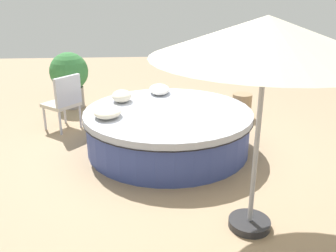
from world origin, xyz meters
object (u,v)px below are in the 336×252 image
(throw_pillow_0, at_px, (159,89))
(planter, at_px, (69,76))
(round_bed, at_px, (168,129))
(patio_chair, at_px, (64,99))
(side_table, at_px, (242,106))
(throw_pillow_2, at_px, (108,112))
(throw_pillow_1, at_px, (122,96))
(patio_umbrella, at_px, (267,39))

(throw_pillow_0, distance_m, planter, 2.24)
(round_bed, distance_m, patio_chair, 1.98)
(round_bed, height_order, side_table, round_bed)
(throw_pillow_2, bearing_deg, throw_pillow_0, 146.10)
(throw_pillow_0, relative_size, side_table, 1.20)
(throw_pillow_2, distance_m, planter, 2.71)
(throw_pillow_0, height_order, patio_chair, patio_chair)
(side_table, bearing_deg, planter, -104.98)
(planter, relative_size, side_table, 2.45)
(throw_pillow_2, bearing_deg, round_bed, 104.52)
(round_bed, bearing_deg, planter, -140.69)
(throw_pillow_1, height_order, patio_umbrella, patio_umbrella)
(patio_chair, bearing_deg, throw_pillow_0, -49.67)
(patio_umbrella, bearing_deg, planter, -149.05)
(round_bed, xyz_separation_m, throw_pillow_1, (-0.50, -0.71, 0.40))
(patio_chair, height_order, patio_umbrella, patio_umbrella)
(throw_pillow_2, distance_m, patio_umbrella, 2.72)
(throw_pillow_0, distance_m, side_table, 1.72)
(patio_umbrella, bearing_deg, side_table, 167.04)
(side_table, bearing_deg, throw_pillow_0, -74.86)
(round_bed, height_order, planter, planter)
(patio_umbrella, bearing_deg, throw_pillow_2, -138.58)
(throw_pillow_2, xyz_separation_m, side_table, (-1.61, 2.39, -0.47))
(throw_pillow_0, height_order, planter, planter)
(throw_pillow_1, height_order, planter, planter)
(side_table, bearing_deg, patio_umbrella, -12.96)
(throw_pillow_1, relative_size, patio_chair, 0.43)
(round_bed, height_order, throw_pillow_2, throw_pillow_2)
(round_bed, height_order, patio_chair, patio_chair)
(patio_chair, xyz_separation_m, side_table, (-0.46, 3.24, -0.33))
(throw_pillow_0, xyz_separation_m, planter, (-1.34, -1.79, -0.06))
(round_bed, xyz_separation_m, throw_pillow_2, (0.23, -0.88, 0.38))
(throw_pillow_0, xyz_separation_m, patio_umbrella, (3.00, 0.81, 1.25))
(throw_pillow_2, xyz_separation_m, patio_chair, (-1.16, -0.85, -0.15))
(throw_pillow_0, height_order, throw_pillow_2, throw_pillow_2)
(throw_pillow_0, distance_m, throw_pillow_2, 1.42)
(patio_umbrella, distance_m, side_table, 3.92)
(planter, xyz_separation_m, side_table, (0.91, 3.39, -0.41))
(throw_pillow_0, relative_size, planter, 0.49)
(planter, bearing_deg, throw_pillow_0, 53.21)
(throw_pillow_0, height_order, patio_umbrella, patio_umbrella)
(throw_pillow_2, relative_size, patio_chair, 0.53)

